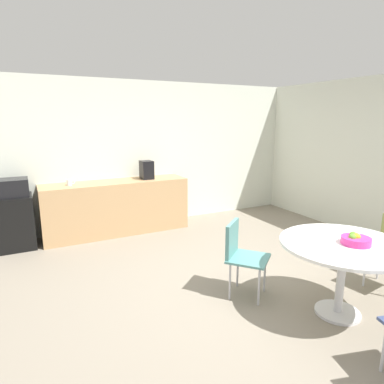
{
  "coord_description": "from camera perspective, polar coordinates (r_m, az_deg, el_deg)",
  "views": [
    {
      "loc": [
        -2.03,
        -2.83,
        1.92
      ],
      "look_at": [
        -0.03,
        1.12,
        0.95
      ],
      "focal_mm": 30.97,
      "sensor_mm": 36.0,
      "label": 1
    }
  ],
  "objects": [
    {
      "name": "chair_teal",
      "position": [
        3.72,
        8.25,
        -9.84
      ],
      "size": [
        0.59,
        0.59,
        0.83
      ],
      "color": "silver",
      "rests_on": "ground_plane"
    },
    {
      "name": "wall_back",
      "position": [
        6.2,
        -7.72,
        6.51
      ],
      "size": [
        6.0,
        0.1,
        2.6
      ],
      "primitive_type": "cube",
      "color": "silver",
      "rests_on": "ground_plane"
    },
    {
      "name": "coffee_maker",
      "position": [
        5.86,
        -7.82,
        3.8
      ],
      "size": [
        0.2,
        0.24,
        0.32
      ],
      "primitive_type": "cube",
      "color": "black",
      "rests_on": "counter_block"
    },
    {
      "name": "ground_plane",
      "position": [
        3.98,
        7.99,
        -16.64
      ],
      "size": [
        6.0,
        6.0,
        0.0
      ],
      "primitive_type": "plane",
      "color": "gray"
    },
    {
      "name": "counter_block",
      "position": [
        5.83,
        -12.82,
        -2.57
      ],
      "size": [
        2.42,
        0.6,
        0.9
      ],
      "primitive_type": "cube",
      "color": "tan",
      "rests_on": "ground_plane"
    },
    {
      "name": "round_table",
      "position": [
        3.59,
        24.61,
        -9.77
      ],
      "size": [
        1.22,
        1.22,
        0.76
      ],
      "color": "silver",
      "rests_on": "ground_plane"
    },
    {
      "name": "microwave",
      "position": [
        5.57,
        -28.76,
        0.65
      ],
      "size": [
        0.48,
        0.38,
        0.26
      ],
      "primitive_type": "cube",
      "color": "black",
      "rests_on": "mini_fridge"
    },
    {
      "name": "fruit_bowl",
      "position": [
        3.54,
        26.35,
        -7.39
      ],
      "size": [
        0.27,
        0.27,
        0.11
      ],
      "color": "#D8338C",
      "rests_on": "round_table"
    },
    {
      "name": "mug_white",
      "position": [
        5.58,
        -20.35,
        1.54
      ],
      "size": [
        0.13,
        0.08,
        0.09
      ],
      "color": "white",
      "rests_on": "counter_block"
    },
    {
      "name": "mini_fridge",
      "position": [
        5.69,
        -28.2,
        -4.61
      ],
      "size": [
        0.54,
        0.54,
        0.81
      ],
      "primitive_type": "cube",
      "color": "black",
      "rests_on": "ground_plane"
    }
  ]
}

